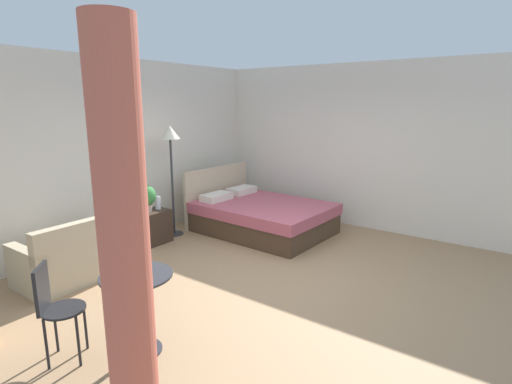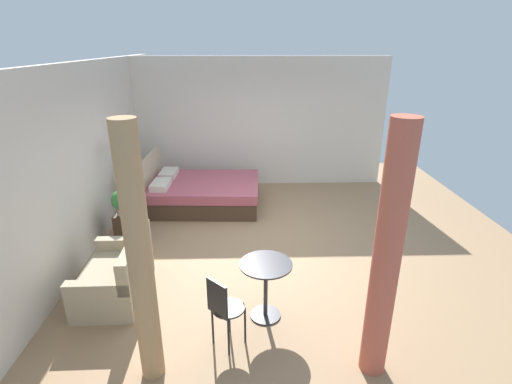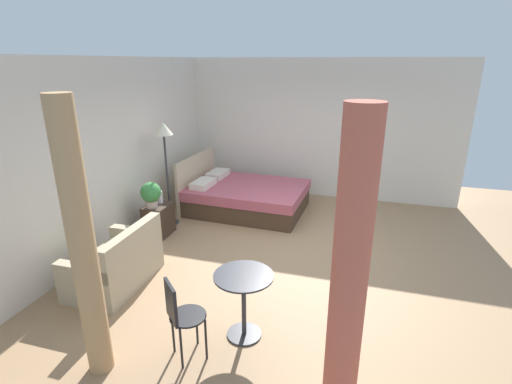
{
  "view_description": "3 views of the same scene",
  "coord_description": "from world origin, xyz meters",
  "px_view_note": "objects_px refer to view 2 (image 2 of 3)",
  "views": [
    {
      "loc": [
        -3.87,
        -2.63,
        2.19
      ],
      "look_at": [
        0.33,
        0.42,
        1.04
      ],
      "focal_mm": 27.99,
      "sensor_mm": 36.0,
      "label": 1
    },
    {
      "loc": [
        -5.71,
        0.33,
        3.14
      ],
      "look_at": [
        -0.24,
        0.17,
        1.0
      ],
      "focal_mm": 26.78,
      "sensor_mm": 36.0,
      "label": 2
    },
    {
      "loc": [
        -5.09,
        -0.99,
        2.83
      ],
      "look_at": [
        0.18,
        0.58,
        0.91
      ],
      "focal_mm": 26.62,
      "sensor_mm": 36.0,
      "label": 3
    }
  ],
  "objects_px": {
    "bed": "(201,192)",
    "balcony_table": "(266,280)",
    "vase": "(128,203)",
    "nightstand": "(130,226)",
    "floor_lamp": "(125,145)",
    "potted_plant": "(122,201)",
    "cafe_chair_near_window": "(223,306)",
    "couch": "(118,277)"
  },
  "relations": [
    {
      "from": "balcony_table",
      "to": "cafe_chair_near_window",
      "type": "height_order",
      "value": "cafe_chair_near_window"
    },
    {
      "from": "cafe_chair_near_window",
      "to": "floor_lamp",
      "type": "bearing_deg",
      "value": 30.67
    },
    {
      "from": "bed",
      "to": "nightstand",
      "type": "height_order",
      "value": "bed"
    },
    {
      "from": "nightstand",
      "to": "floor_lamp",
      "type": "distance_m",
      "value": 1.37
    },
    {
      "from": "couch",
      "to": "balcony_table",
      "type": "height_order",
      "value": "couch"
    },
    {
      "from": "potted_plant",
      "to": "balcony_table",
      "type": "distance_m",
      "value": 2.93
    },
    {
      "from": "vase",
      "to": "cafe_chair_near_window",
      "type": "distance_m",
      "value": 3.13
    },
    {
      "from": "floor_lamp",
      "to": "potted_plant",
      "type": "bearing_deg",
      "value": -178.28
    },
    {
      "from": "potted_plant",
      "to": "cafe_chair_near_window",
      "type": "xyz_separation_m",
      "value": [
        -2.39,
        -1.74,
        -0.23
      ]
    },
    {
      "from": "potted_plant",
      "to": "nightstand",
      "type": "bearing_deg",
      "value": -19.05
    },
    {
      "from": "vase",
      "to": "balcony_table",
      "type": "distance_m",
      "value": 3.05
    },
    {
      "from": "bed",
      "to": "cafe_chair_near_window",
      "type": "distance_m",
      "value": 4.04
    },
    {
      "from": "bed",
      "to": "floor_lamp",
      "type": "relative_size",
      "value": 1.24
    },
    {
      "from": "vase",
      "to": "nightstand",
      "type": "bearing_deg",
      "value": -175.09
    },
    {
      "from": "bed",
      "to": "couch",
      "type": "distance_m",
      "value": 3.1
    },
    {
      "from": "cafe_chair_near_window",
      "to": "balcony_table",
      "type": "bearing_deg",
      "value": -44.03
    },
    {
      "from": "nightstand",
      "to": "potted_plant",
      "type": "xyz_separation_m",
      "value": [
        -0.1,
        0.03,
        0.5
      ]
    },
    {
      "from": "nightstand",
      "to": "cafe_chair_near_window",
      "type": "relative_size",
      "value": 0.61
    },
    {
      "from": "bed",
      "to": "nightstand",
      "type": "relative_size",
      "value": 4.29
    },
    {
      "from": "bed",
      "to": "couch",
      "type": "bearing_deg",
      "value": 165.5
    },
    {
      "from": "nightstand",
      "to": "balcony_table",
      "type": "xyz_separation_m",
      "value": [
        -1.99,
        -2.19,
        0.25
      ]
    },
    {
      "from": "floor_lamp",
      "to": "balcony_table",
      "type": "distance_m",
      "value": 3.49
    },
    {
      "from": "vase",
      "to": "cafe_chair_near_window",
      "type": "height_order",
      "value": "cafe_chair_near_window"
    },
    {
      "from": "potted_plant",
      "to": "balcony_table",
      "type": "height_order",
      "value": "potted_plant"
    },
    {
      "from": "floor_lamp",
      "to": "bed",
      "type": "bearing_deg",
      "value": -47.33
    },
    {
      "from": "couch",
      "to": "nightstand",
      "type": "distance_m",
      "value": 1.53
    },
    {
      "from": "couch",
      "to": "cafe_chair_near_window",
      "type": "height_order",
      "value": "cafe_chair_near_window"
    },
    {
      "from": "floor_lamp",
      "to": "balcony_table",
      "type": "height_order",
      "value": "floor_lamp"
    },
    {
      "from": "vase",
      "to": "cafe_chair_near_window",
      "type": "xyz_separation_m",
      "value": [
        -2.61,
        -1.72,
        -0.1
      ]
    },
    {
      "from": "vase",
      "to": "cafe_chair_near_window",
      "type": "relative_size",
      "value": 0.24
    },
    {
      "from": "balcony_table",
      "to": "potted_plant",
      "type": "bearing_deg",
      "value": 49.62
    },
    {
      "from": "bed",
      "to": "potted_plant",
      "type": "distance_m",
      "value": 1.98
    },
    {
      "from": "nightstand",
      "to": "vase",
      "type": "relative_size",
      "value": 2.56
    },
    {
      "from": "bed",
      "to": "floor_lamp",
      "type": "distance_m",
      "value": 1.95
    },
    {
      "from": "nightstand",
      "to": "couch",
      "type": "bearing_deg",
      "value": -170.04
    },
    {
      "from": "nightstand",
      "to": "floor_lamp",
      "type": "height_order",
      "value": "floor_lamp"
    },
    {
      "from": "bed",
      "to": "couch",
      "type": "height_order",
      "value": "bed"
    },
    {
      "from": "bed",
      "to": "balcony_table",
      "type": "relative_size",
      "value": 3.07
    },
    {
      "from": "bed",
      "to": "balcony_table",
      "type": "height_order",
      "value": "bed"
    },
    {
      "from": "couch",
      "to": "vase",
      "type": "distance_m",
      "value": 1.69
    },
    {
      "from": "potted_plant",
      "to": "vase",
      "type": "bearing_deg",
      "value": -6.29
    },
    {
      "from": "potted_plant",
      "to": "vase",
      "type": "relative_size",
      "value": 2.05
    }
  ]
}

